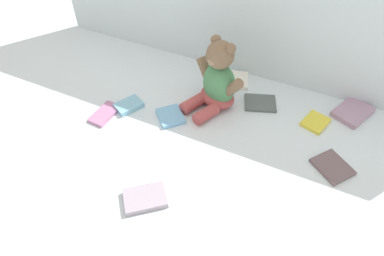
{
  "coord_description": "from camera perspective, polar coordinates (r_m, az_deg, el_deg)",
  "views": [
    {
      "loc": [
        0.31,
        -0.76,
        0.86
      ],
      "look_at": [
        -0.0,
        -0.1,
        0.1
      ],
      "focal_mm": 32.07,
      "sensor_mm": 36.0,
      "label": 1
    }
  ],
  "objects": [
    {
      "name": "book_case_1",
      "position": [
        1.39,
        7.77,
        7.89
      ],
      "size": [
        0.1,
        0.12,
        0.02
      ],
      "primitive_type": "cube",
      "rotation": [
        0.0,
        0.0,
        0.31
      ],
      "color": "white",
      "rests_on": "ground_plane"
    },
    {
      "name": "book_case_7",
      "position": [
        1.31,
        11.27,
        4.1
      ],
      "size": [
        0.14,
        0.12,
        0.01
      ],
      "primitive_type": "cube",
      "rotation": [
        0.0,
        0.0,
        1.92
      ],
      "color": "#515956",
      "rests_on": "ground_plane"
    },
    {
      "name": "book_case_5",
      "position": [
        1.29,
        -10.46,
        3.71
      ],
      "size": [
        0.1,
        0.12,
        0.02
      ],
      "primitive_type": "cube",
      "rotation": [
        0.0,
        0.0,
        5.81
      ],
      "color": "#7AB8D3",
      "rests_on": "ground_plane"
    },
    {
      "name": "book_case_2",
      "position": [
        1.28,
        19.84,
        0.92
      ],
      "size": [
        0.1,
        0.11,
        0.01
      ],
      "primitive_type": "cube",
      "rotation": [
        0.0,
        0.0,
        2.85
      ],
      "color": "yellow",
      "rests_on": "ground_plane"
    },
    {
      "name": "book_case_0",
      "position": [
        1.28,
        -14.31,
        2.31
      ],
      "size": [
        0.07,
        0.12,
        0.01
      ],
      "primitive_type": "cube",
      "rotation": [
        0.0,
        0.0,
        3.08
      ],
      "color": "#AD7098",
      "rests_on": "ground_plane"
    },
    {
      "name": "ground_plane",
      "position": [
        1.19,
        2.25,
        -0.25
      ],
      "size": [
        3.2,
        3.2,
        0.0
      ],
      "primitive_type": "plane",
      "color": "silver"
    },
    {
      "name": "book_case_4",
      "position": [
        1.37,
        25.14,
        2.43
      ],
      "size": [
        0.15,
        0.17,
        0.02
      ],
      "primitive_type": "cube",
      "rotation": [
        0.0,
        0.0,
        2.73
      ],
      "color": "#A68198",
      "rests_on": "ground_plane"
    },
    {
      "name": "teddy_bear",
      "position": [
        1.23,
        4.24,
        7.61
      ],
      "size": [
        0.22,
        0.23,
        0.27
      ],
      "rotation": [
        0.0,
        0.0,
        -0.42
      ],
      "color": "#4C8C59",
      "rests_on": "ground_plane"
    },
    {
      "name": "book_case_3",
      "position": [
        1.16,
        22.31,
        -5.98
      ],
      "size": [
        0.14,
        0.14,
        0.01
      ],
      "primitive_type": "cube",
      "rotation": [
        0.0,
        0.0,
        4.06
      ],
      "color": "#665355",
      "rests_on": "ground_plane"
    },
    {
      "name": "book_case_6",
      "position": [
        1.23,
        -3.65,
        1.9
      ],
      "size": [
        0.13,
        0.13,
        0.02
      ],
      "primitive_type": "cube",
      "rotation": [
        0.0,
        0.0,
        3.94
      ],
      "color": "#73B1DB",
      "rests_on": "ground_plane"
    },
    {
      "name": "book_case_8",
      "position": [
        1.02,
        -7.8,
        -11.48
      ],
      "size": [
        0.15,
        0.14,
        0.02
      ],
      "primitive_type": "cube",
      "rotation": [
        0.0,
        0.0,
        5.4
      ],
      "color": "#9D91A0",
      "rests_on": "ground_plane"
    }
  ]
}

